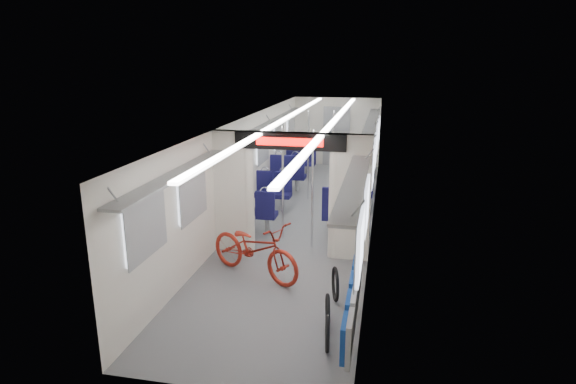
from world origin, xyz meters
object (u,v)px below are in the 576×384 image
object	(u,v)px
seat_bay_far_right	(359,166)
stanchion_near_right	(312,190)
flip_bench	(353,302)
seat_bay_near_left	(265,199)
seat_bay_near_right	(350,196)
bike_hoop_b	(328,312)
stanchion_far_right	(332,156)
bike_hoop_a	(327,336)
bicycle	(255,248)
stanchion_far_left	(308,156)
bike_hoop_c	(335,286)
stanchion_near_left	(283,184)
seat_bay_far_left	(295,164)

from	to	relation	value
seat_bay_far_right	stanchion_near_right	world-z (taller)	stanchion_near_right
flip_bench	seat_bay_near_left	world-z (taller)	seat_bay_near_left
seat_bay_near_right	stanchion_near_right	size ratio (longest dim) A/B	1.01
bike_hoop_b	seat_bay_near_left	xyz separation A→B (m)	(-1.93, 4.14, 0.32)
stanchion_far_right	seat_bay_far_right	bearing A→B (deg)	71.34
bike_hoop_a	stanchion_near_right	bearing A→B (deg)	102.09
bicycle	bike_hoop_a	xyz separation A→B (m)	(1.47, -1.92, -0.28)
stanchion_far_left	bike_hoop_c	bearing A→B (deg)	-76.38
bike_hoop_c	stanchion_far_left	distance (m)	5.57
seat_bay_near_left	bike_hoop_b	bearing A→B (deg)	-64.99
seat_bay_near_left	stanchion_near_left	size ratio (longest dim) A/B	0.83
seat_bay_far_left	stanchion_near_right	bearing A→B (deg)	-75.40
bike_hoop_a	stanchion_near_left	bearing A→B (deg)	110.16
stanchion_near_left	stanchion_far_right	xyz separation A→B (m)	(0.64, 3.05, 0.00)
bike_hoop_c	seat_bay_near_right	distance (m)	3.81
bike_hoop_a	stanchion_near_left	size ratio (longest dim) A/B	0.20
seat_bay_near_left	seat_bay_near_right	world-z (taller)	seat_bay_near_right
flip_bench	stanchion_near_left	bearing A→B (deg)	115.32
bike_hoop_a	seat_bay_far_right	distance (m)	8.57
seat_bay_far_right	stanchion_near_right	xyz separation A→B (m)	(-0.60, -5.16, 0.61)
bike_hoop_a	seat_bay_near_right	world-z (taller)	seat_bay_near_right
seat_bay_near_right	seat_bay_far_right	bearing A→B (deg)	90.00
seat_bay_far_right	stanchion_far_left	xyz separation A→B (m)	(-1.21, -1.89, 0.61)
bicycle	bike_hoop_b	bearing A→B (deg)	-106.21
stanchion_far_left	stanchion_far_right	world-z (taller)	same
flip_bench	bike_hoop_c	size ratio (longest dim) A/B	3.96
bike_hoop_a	bike_hoop_b	size ratio (longest dim) A/B	1.02
bicycle	seat_bay_far_left	distance (m)	6.39
stanchion_far_right	stanchion_near_left	bearing A→B (deg)	-101.90
seat_bay_near_left	stanchion_far_left	distance (m)	2.14
bicycle	bike_hoop_c	xyz separation A→B (m)	(1.42, -0.59, -0.25)
seat_bay_near_left	stanchion_far_left	size ratio (longest dim) A/B	0.83
bike_hoop_c	seat_bay_near_right	size ratio (longest dim) A/B	0.23
flip_bench	seat_bay_far_left	xyz separation A→B (m)	(-2.29, 8.06, -0.02)
bike_hoop_a	seat_bay_far_left	size ratio (longest dim) A/B	0.21
bicycle	stanchion_far_left	xyz separation A→B (m)	(0.13, 4.75, 0.66)
bicycle	seat_bay_far_left	world-z (taller)	seat_bay_far_left
bike_hoop_c	stanchion_near_right	world-z (taller)	stanchion_near_right
flip_bench	seat_bay_far_left	distance (m)	8.37
bike_hoop_b	bike_hoop_c	xyz separation A→B (m)	(0.02, 0.74, 0.04)
flip_bench	seat_bay_near_left	xyz separation A→B (m)	(-2.29, 4.51, -0.06)
flip_bench	stanchion_far_right	xyz separation A→B (m)	(-1.02, 6.56, 0.57)
stanchion_near_left	stanchion_far_right	bearing A→B (deg)	78.10
bike_hoop_b	stanchion_near_left	distance (m)	3.53
bike_hoop_c	seat_bay_far_left	distance (m)	7.23
flip_bench	seat_bay_far_right	bearing A→B (deg)	92.88
bike_hoop_c	stanchion_far_left	size ratio (longest dim) A/B	0.23
flip_bench	bike_hoop_c	bearing A→B (deg)	106.79
bicycle	stanchion_near_right	size ratio (longest dim) A/B	0.82
bike_hoop_b	bicycle	bearing A→B (deg)	136.49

